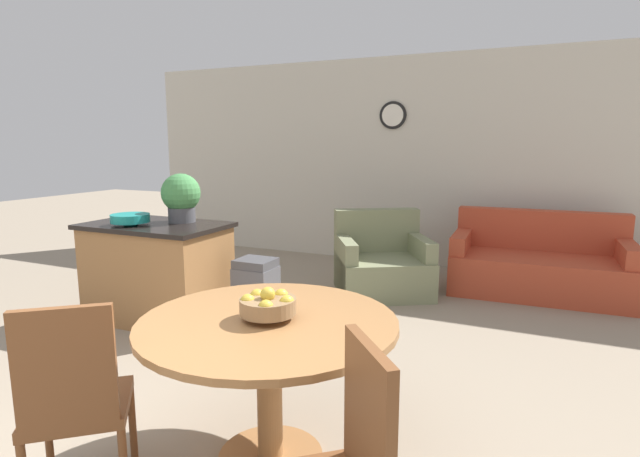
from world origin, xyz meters
TOP-DOWN VIEW (x-y plane):
  - wall_back at (-0.00, 5.63)m, footprint 8.00×0.09m
  - dining_table at (0.42, 1.14)m, footprint 1.26×1.26m
  - dining_chair_near_left at (-0.19, 0.53)m, footprint 0.59×0.59m
  - fruit_bowl at (0.42, 1.14)m, footprint 0.27×0.27m
  - kitchen_island at (-1.55, 2.54)m, footprint 1.26×0.77m
  - teal_bowl at (-1.68, 2.39)m, footprint 0.33×0.33m
  - potted_plant at (-1.38, 2.71)m, footprint 0.35×0.35m
  - trash_bin at (-0.62, 2.72)m, footprint 0.33×0.29m
  - couch at (1.60, 4.84)m, footprint 1.79×0.96m
  - armchair at (0.06, 4.18)m, footprint 1.24×1.21m

SIDE VIEW (x-z plane):
  - armchair at x=0.06m, z-range -0.14..0.73m
  - couch at x=1.60m, z-range -0.14..0.72m
  - trash_bin at x=-0.62m, z-range 0.00..0.61m
  - kitchen_island at x=-1.55m, z-range 0.00..0.89m
  - dining_chair_near_left at x=-0.19m, z-range 0.04..1.00m
  - dining_table at x=0.42m, z-range 0.21..0.96m
  - fruit_bowl at x=0.42m, z-range 0.75..0.91m
  - teal_bowl at x=-1.68m, z-range 0.90..1.00m
  - potted_plant at x=-1.38m, z-range 0.90..1.34m
  - wall_back at x=0.00m, z-range 0.00..2.70m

